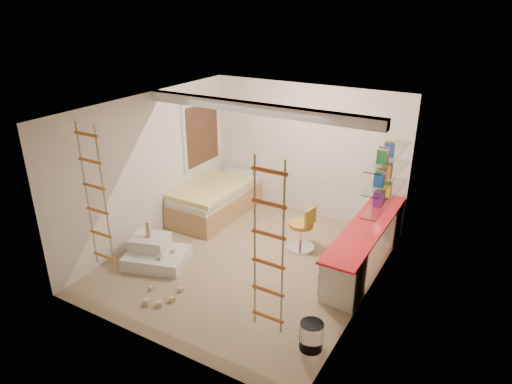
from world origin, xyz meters
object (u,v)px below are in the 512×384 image
Objects in this scene: bed at (215,199)px; swivel_chair at (302,234)px; desk at (366,244)px; play_platform at (155,253)px.

swivel_chair reaches higher than bed.
desk is at bearing 2.18° from swivel_chair.
desk is 3.44m from play_platform.
desk is 1.11m from swivel_chair.
desk is 3.40× the size of swivel_chair.
swivel_chair is (-1.10, -0.04, -0.10)m from desk.
play_platform is (0.18, -2.01, -0.16)m from bed.
desk reaches higher than bed.
swivel_chair is at bearing -10.96° from bed.
bed reaches higher than play_platform.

